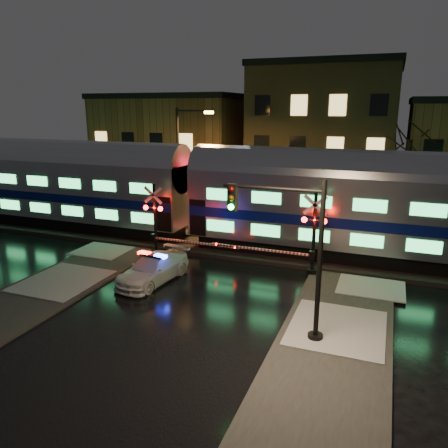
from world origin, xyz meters
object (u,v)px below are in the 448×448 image
at_px(police_car, 153,269).
at_px(traffic_light, 293,257).
at_px(crossing_signal_left, 160,227).
at_px(crossing_signal_right, 306,241).
at_px(streetlight, 182,159).

relative_size(police_car, traffic_light, 0.78).
height_order(police_car, crossing_signal_left, crossing_signal_left).
bearing_deg(police_car, crossing_signal_left, 120.49).
height_order(crossing_signal_left, traffic_light, traffic_light).
xyz_separation_m(crossing_signal_right, streetlight, (-10.11, 6.69, 2.95)).
distance_m(crossing_signal_right, crossing_signal_left, 8.25).
distance_m(police_car, crossing_signal_right, 7.69).
height_order(crossing_signal_right, traffic_light, traffic_light).
bearing_deg(traffic_light, streetlight, 128.57).
relative_size(crossing_signal_left, traffic_light, 0.98).
xyz_separation_m(crossing_signal_right, traffic_light, (0.67, -6.43, 1.37)).
relative_size(traffic_light, streetlight, 0.72).
bearing_deg(traffic_light, crossing_signal_left, 143.41).
height_order(crossing_signal_right, crossing_signal_left, crossing_signal_right).
bearing_deg(streetlight, police_car, -71.75).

